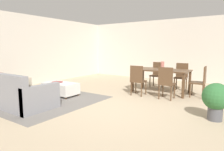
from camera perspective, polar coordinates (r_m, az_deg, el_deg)
ground_plane at (r=4.90m, az=1.01°, el=-9.23°), size 10.80×10.80×0.00m
wall_back at (r=9.28m, az=18.34°, el=6.92°), size 9.00×0.12×2.70m
wall_left at (r=8.34m, az=-23.89°, el=6.58°), size 0.12×11.00×2.70m
area_rug at (r=6.00m, az=-19.55°, el=-6.46°), size 3.00×2.80×0.01m
couch at (r=5.59m, az=-25.94°, el=-4.81°), size 2.07×0.98×0.86m
ottoman_table at (r=6.33m, az=-14.54°, el=-3.48°), size 1.10×0.60×0.39m
dining_table at (r=6.64m, az=13.81°, el=0.97°), size 1.76×0.89×0.76m
dining_chair_near_left at (r=6.07m, az=7.32°, el=-0.92°), size 0.42×0.42×0.92m
dining_chair_near_right at (r=5.77m, az=15.27°, el=-1.60°), size 0.41×0.41×0.92m
dining_chair_far_left at (r=7.59m, az=12.79°, el=0.70°), size 0.40×0.40×0.92m
dining_chair_far_right at (r=7.30m, az=19.21°, el=0.18°), size 0.43×0.43×0.92m
dining_chair_head_east at (r=6.33m, az=24.10°, el=-1.19°), size 0.42×0.42×0.92m
vase_centerpiece at (r=6.63m, az=14.21°, el=2.81°), size 0.11×0.11×0.25m
book_on_ottoman at (r=6.35m, az=-15.35°, el=-1.80°), size 0.28×0.23×0.03m
potted_plant at (r=4.49m, az=27.63°, el=-5.84°), size 0.54×0.54×0.76m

